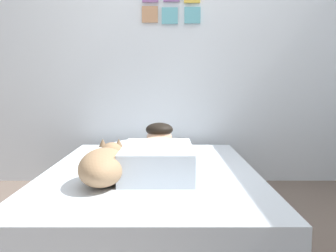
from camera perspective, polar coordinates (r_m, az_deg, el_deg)
name	(u,v)px	position (r m, az deg, el deg)	size (l,w,h in m)	color
ground_plane	(174,243)	(2.30, 0.85, -17.38)	(11.99, 11.99, 0.00)	#66564C
back_wall	(172,49)	(3.59, 0.63, 11.60)	(4.00, 0.12, 2.50)	silver
bed	(153,198)	(2.50, -2.36, -10.84)	(1.39, 2.04, 0.37)	gray
pillow	(142,146)	(3.02, -3.94, -3.09)	(0.52, 0.32, 0.11)	silver
person_lying	(160,154)	(2.41, -1.29, -4.26)	(0.43, 0.92, 0.27)	silver
dog	(106,165)	(2.13, -9.42, -5.86)	(0.26, 0.57, 0.21)	#9E7A56
coffee_cup	(186,155)	(2.76, 2.80, -4.36)	(0.12, 0.09, 0.07)	teal
cell_phone	(139,163)	(2.62, -4.39, -5.71)	(0.07, 0.14, 0.01)	black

